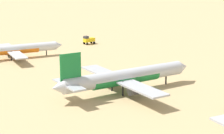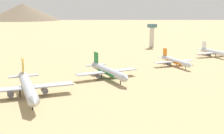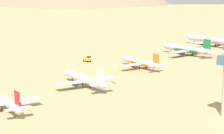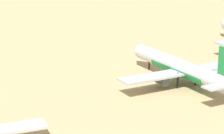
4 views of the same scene
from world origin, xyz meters
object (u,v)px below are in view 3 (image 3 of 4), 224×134
(parked_jet_4, at_px, (5,101))
(parked_jet_0, at_px, (211,40))
(service_truck, at_px, (87,59))
(parked_jet_3, at_px, (85,79))
(parked_jet_1, at_px, (187,49))
(parked_jet_2, at_px, (141,63))

(parked_jet_4, bearing_deg, parked_jet_0, -78.03)
(parked_jet_4, height_order, service_truck, parked_jet_4)
(parked_jet_3, relative_size, parked_jet_4, 1.09)
(parked_jet_0, xyz_separation_m, parked_jet_1, (-13.77, 48.89, -0.70))
(service_truck, bearing_deg, parked_jet_0, -97.59)
(parked_jet_0, bearing_deg, parked_jet_4, 101.97)
(parked_jet_0, height_order, parked_jet_3, parked_jet_0)
(parked_jet_1, relative_size, service_truck, 8.58)
(service_truck, bearing_deg, parked_jet_4, 122.49)
(parked_jet_3, bearing_deg, parked_jet_2, -76.23)
(parked_jet_0, bearing_deg, parked_jet_1, 105.73)
(parked_jet_1, distance_m, parked_jet_4, 166.18)
(parked_jet_1, bearing_deg, parked_jet_3, 101.45)
(parked_jet_0, height_order, service_truck, parked_jet_0)
(parked_jet_1, height_order, parked_jet_2, parked_jet_1)
(parked_jet_3, distance_m, service_truck, 69.49)
(parked_jet_0, relative_size, parked_jet_2, 1.40)
(parked_jet_2, xyz_separation_m, parked_jet_3, (-13.48, 54.99, 0.27))
(parked_jet_0, distance_m, parked_jet_3, 166.75)
(parked_jet_0, xyz_separation_m, service_truck, (15.59, 117.03, -3.04))
(parked_jet_0, relative_size, parked_jet_4, 1.41)
(parked_jet_3, relative_size, service_truck, 7.55)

